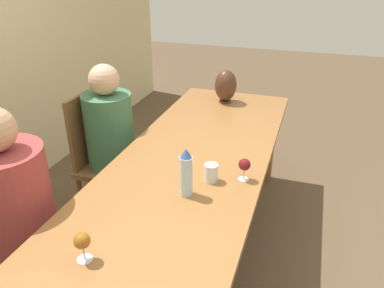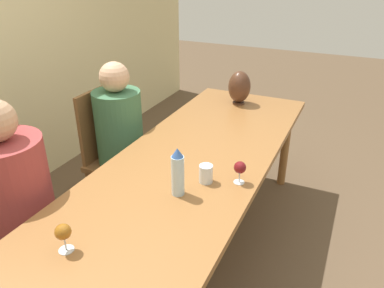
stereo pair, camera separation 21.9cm
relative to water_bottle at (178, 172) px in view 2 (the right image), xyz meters
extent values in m
plane|color=brown|center=(0.08, 0.09, -0.89)|extent=(14.00, 14.00, 0.00)
cube|color=#936033|center=(0.08, 0.09, -0.15)|extent=(3.15, 0.88, 0.04)
cylinder|color=#936033|center=(1.56, -0.25, -0.53)|extent=(0.07, 0.07, 0.73)
cylinder|color=#936033|center=(1.56, 0.43, -0.53)|extent=(0.07, 0.07, 0.73)
cylinder|color=silver|center=(0.00, 0.00, -0.02)|extent=(0.07, 0.07, 0.21)
cone|color=#33599E|center=(0.00, 0.00, 0.11)|extent=(0.06, 0.06, 0.05)
cylinder|color=silver|center=(0.16, -0.08, -0.08)|extent=(0.07, 0.07, 0.10)
cylinder|color=#4C2D1E|center=(1.39, 0.14, -0.12)|extent=(0.10, 0.10, 0.01)
ellipsoid|color=#4C2D1E|center=(1.39, 0.14, 0.02)|extent=(0.18, 0.18, 0.26)
cylinder|color=silver|center=(0.23, -0.25, -0.12)|extent=(0.06, 0.06, 0.00)
cylinder|color=silver|center=(0.23, -0.25, -0.09)|extent=(0.01, 0.01, 0.06)
sphere|color=maroon|center=(0.23, -0.25, -0.03)|extent=(0.07, 0.07, 0.07)
cylinder|color=silver|center=(-0.56, 0.23, -0.12)|extent=(0.06, 0.06, 0.00)
cylinder|color=silver|center=(-0.56, 0.23, -0.09)|extent=(0.01, 0.01, 0.06)
sphere|color=#995B19|center=(-0.56, 0.23, -0.03)|extent=(0.07, 0.07, 0.07)
cube|color=brown|center=(-0.33, 0.80, -0.46)|extent=(0.44, 0.44, 0.04)
cylinder|color=brown|center=(-0.14, 0.61, -0.69)|extent=(0.04, 0.04, 0.41)
cylinder|color=brown|center=(-0.14, 0.99, -0.69)|extent=(0.04, 0.04, 0.41)
cube|color=brown|center=(0.63, 0.80, -0.46)|extent=(0.44, 0.44, 0.04)
cube|color=brown|center=(0.63, 1.00, -0.17)|extent=(0.40, 0.03, 0.54)
cylinder|color=brown|center=(0.44, 0.61, -0.69)|extent=(0.04, 0.04, 0.41)
cylinder|color=brown|center=(0.82, 0.61, -0.69)|extent=(0.04, 0.04, 0.41)
cylinder|color=brown|center=(0.44, 0.99, -0.69)|extent=(0.04, 0.04, 0.41)
cylinder|color=brown|center=(0.82, 0.99, -0.69)|extent=(0.04, 0.04, 0.41)
cube|color=#2D2D38|center=(-0.33, 0.73, -0.67)|extent=(0.30, 0.22, 0.45)
cylinder|color=#993838|center=(-0.33, 0.80, -0.14)|extent=(0.40, 0.40, 0.59)
cube|color=#2D2D38|center=(0.63, 0.74, -0.67)|extent=(0.26, 0.19, 0.45)
cylinder|color=#3D704C|center=(0.63, 0.80, -0.16)|extent=(0.34, 0.34, 0.55)
sphere|color=#D6A884|center=(0.63, 0.80, 0.22)|extent=(0.21, 0.21, 0.21)
camera|label=1|loc=(-1.50, -0.53, 0.95)|focal=35.00mm
camera|label=2|loc=(-1.42, -0.73, 0.95)|focal=35.00mm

